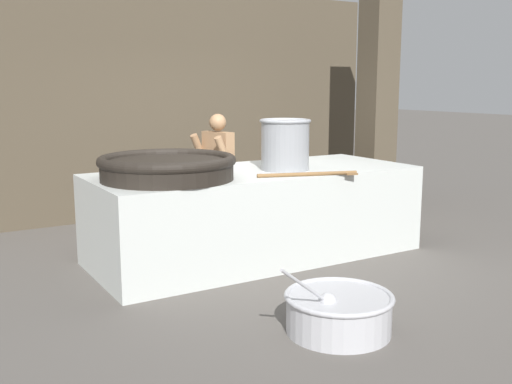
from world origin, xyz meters
TOP-DOWN VIEW (x-y plane):
  - ground_plane at (0.00, 0.00)m, footprint 60.00×60.00m
  - back_wall at (0.00, 2.73)m, footprint 7.21×0.24m
  - support_pillar at (2.75, 1.11)m, footprint 0.44×0.44m
  - hearth_platform at (0.00, 0.00)m, footprint 3.60×1.47m
  - giant_wok_near at (-1.09, -0.10)m, footprint 1.37×1.37m
  - stock_pot at (0.29, -0.13)m, footprint 0.56×0.56m
  - stirring_paddle at (0.29, -0.65)m, footprint 1.04×0.40m
  - cook at (0.11, 1.13)m, footprint 0.43×0.61m
  - prep_bowl_vegetables at (-0.54, -2.14)m, footprint 1.09×0.85m

SIDE VIEW (x-z plane):
  - ground_plane at x=0.00m, z-range 0.00..0.00m
  - prep_bowl_vegetables at x=-0.54m, z-range -0.16..0.51m
  - hearth_platform at x=0.00m, z-range 0.00..0.97m
  - cook at x=0.11m, z-range 0.06..1.60m
  - stirring_paddle at x=0.29m, z-range 0.97..1.01m
  - giant_wok_near at x=-1.09m, z-range 0.98..1.23m
  - stock_pot at x=0.29m, z-range 0.98..1.54m
  - back_wall at x=0.00m, z-range 0.00..3.28m
  - support_pillar at x=2.75m, z-range 0.00..3.28m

